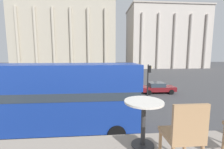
# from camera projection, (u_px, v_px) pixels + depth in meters

# --- Properties ---
(double_decker_bus) EXTENTS (10.01, 2.69, 4.26)m
(double_decker_bus) POSITION_uv_depth(u_px,v_px,m) (54.00, 96.00, 8.79)
(double_decker_bus) COLOR black
(double_decker_bus) RESTS_ON ground_plane
(cafe_dining_table) EXTENTS (0.60, 0.60, 0.73)m
(cafe_dining_table) POSITION_uv_depth(u_px,v_px,m) (144.00, 113.00, 2.31)
(cafe_dining_table) COLOR #2D2D30
(cafe_dining_table) RESTS_ON cafe_floor_slab
(cafe_chair_0) EXTENTS (0.40, 0.40, 0.91)m
(cafe_chair_0) POSITION_uv_depth(u_px,v_px,m) (184.00, 134.00, 1.74)
(cafe_chair_0) COLOR #A87F56
(cafe_chair_0) RESTS_ON cafe_floor_slab
(plaza_building_left) EXTENTS (32.41, 14.68, 22.25)m
(plaza_building_left) POSITION_uv_depth(u_px,v_px,m) (67.00, 36.00, 51.00)
(plaza_building_left) COLOR #B2A893
(plaza_building_left) RESTS_ON ground_plane
(plaza_building_right) EXTENTS (29.22, 15.73, 22.66)m
(plaza_building_right) POSITION_uv_depth(u_px,v_px,m) (165.00, 38.00, 59.01)
(plaza_building_right) COLOR #BCB2A8
(plaza_building_right) RESTS_ON ground_plane
(traffic_light_near) EXTENTS (0.42, 0.24, 3.87)m
(traffic_light_near) POSITION_uv_depth(u_px,v_px,m) (149.00, 78.00, 14.73)
(traffic_light_near) COLOR black
(traffic_light_near) RESTS_ON ground_plane
(traffic_light_mid) EXTENTS (0.42, 0.24, 3.21)m
(traffic_light_mid) POSITION_uv_depth(u_px,v_px,m) (61.00, 76.00, 19.18)
(traffic_light_mid) COLOR black
(traffic_light_mid) RESTS_ON ground_plane
(car_silver) EXTENTS (4.20, 1.93, 1.35)m
(car_silver) POSITION_uv_depth(u_px,v_px,m) (101.00, 88.00, 18.56)
(car_silver) COLOR black
(car_silver) RESTS_ON ground_plane
(car_maroon) EXTENTS (4.20, 1.93, 1.35)m
(car_maroon) POSITION_uv_depth(u_px,v_px,m) (157.00, 88.00, 18.93)
(car_maroon) COLOR black
(car_maroon) RESTS_ON ground_plane
(pedestrian_white) EXTENTS (0.32, 0.32, 1.79)m
(pedestrian_white) POSITION_uv_depth(u_px,v_px,m) (128.00, 86.00, 18.20)
(pedestrian_white) COLOR #282B33
(pedestrian_white) RESTS_ON ground_plane
(pedestrian_olive) EXTENTS (0.32, 0.32, 1.83)m
(pedestrian_olive) POSITION_uv_depth(u_px,v_px,m) (92.00, 91.00, 15.41)
(pedestrian_olive) COLOR #282B33
(pedestrian_olive) RESTS_ON ground_plane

